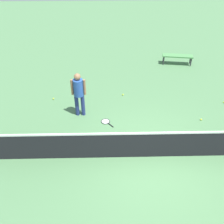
{
  "coord_description": "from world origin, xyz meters",
  "views": [
    {
      "loc": [
        1.29,
        5.37,
        5.67
      ],
      "look_at": [
        1.14,
        -1.09,
        0.9
      ],
      "focal_mm": 40.53,
      "sensor_mm": 36.0,
      "label": 1
    }
  ],
  "objects_px": {
    "tennis_ball_baseline": "(81,82)",
    "courtside_bench": "(178,56)",
    "tennis_ball_stray_left": "(195,138)",
    "tennis_racket_near_player": "(106,122)",
    "tennis_ball_by_net": "(123,95)",
    "player_near_side": "(79,91)",
    "tennis_ball_near_player": "(53,99)",
    "tennis_ball_midcourt": "(201,120)",
    "tennis_ball_stray_right": "(224,102)"
  },
  "relations": [
    {
      "from": "tennis_ball_baseline",
      "to": "courtside_bench",
      "type": "xyz_separation_m",
      "value": [
        -4.7,
        -1.79,
        0.38
      ]
    },
    {
      "from": "tennis_ball_baseline",
      "to": "tennis_ball_stray_left",
      "type": "xyz_separation_m",
      "value": [
        -4.05,
        3.78,
        0.0
      ]
    },
    {
      "from": "tennis_racket_near_player",
      "to": "tennis_ball_by_net",
      "type": "bearing_deg",
      "value": -111.94
    },
    {
      "from": "player_near_side",
      "to": "tennis_ball_baseline",
      "type": "xyz_separation_m",
      "value": [
        0.16,
        -2.37,
        -0.98
      ]
    },
    {
      "from": "tennis_ball_near_player",
      "to": "tennis_ball_midcourt",
      "type": "bearing_deg",
      "value": 164.95
    },
    {
      "from": "tennis_ball_near_player",
      "to": "courtside_bench",
      "type": "bearing_deg",
      "value": -151.42
    },
    {
      "from": "tennis_ball_midcourt",
      "to": "courtside_bench",
      "type": "relative_size",
      "value": 0.04
    },
    {
      "from": "tennis_ball_by_net",
      "to": "tennis_ball_midcourt",
      "type": "distance_m",
      "value": 3.24
    },
    {
      "from": "tennis_ball_stray_right",
      "to": "courtside_bench",
      "type": "height_order",
      "value": "courtside_bench"
    },
    {
      "from": "tennis_ball_near_player",
      "to": "tennis_ball_by_net",
      "type": "xyz_separation_m",
      "value": [
        -2.83,
        -0.24,
        0.0
      ]
    },
    {
      "from": "tennis_ball_by_net",
      "to": "tennis_ball_stray_left",
      "type": "distance_m",
      "value": 3.51
    },
    {
      "from": "tennis_ball_near_player",
      "to": "tennis_ball_stray_right",
      "type": "relative_size",
      "value": 1.0
    },
    {
      "from": "player_near_side",
      "to": "tennis_ball_stray_left",
      "type": "height_order",
      "value": "player_near_side"
    },
    {
      "from": "tennis_racket_near_player",
      "to": "courtside_bench",
      "type": "relative_size",
      "value": 0.36
    },
    {
      "from": "courtside_bench",
      "to": "tennis_ball_baseline",
      "type": "bearing_deg",
      "value": 20.88
    },
    {
      "from": "tennis_racket_near_player",
      "to": "tennis_ball_baseline",
      "type": "height_order",
      "value": "tennis_ball_baseline"
    },
    {
      "from": "tennis_ball_baseline",
      "to": "tennis_ball_stray_right",
      "type": "relative_size",
      "value": 1.0
    },
    {
      "from": "player_near_side",
      "to": "tennis_ball_near_player",
      "type": "bearing_deg",
      "value": -41.33
    },
    {
      "from": "tennis_ball_near_player",
      "to": "tennis_ball_stray_left",
      "type": "bearing_deg",
      "value": 154.2
    },
    {
      "from": "tennis_ball_stray_left",
      "to": "tennis_racket_near_player",
      "type": "bearing_deg",
      "value": -17.6
    },
    {
      "from": "tennis_ball_near_player",
      "to": "tennis_ball_stray_left",
      "type": "xyz_separation_m",
      "value": [
        -5.08,
        2.46,
        0.0
      ]
    },
    {
      "from": "tennis_ball_by_net",
      "to": "tennis_ball_stray_right",
      "type": "relative_size",
      "value": 1.0
    },
    {
      "from": "tennis_ball_midcourt",
      "to": "tennis_ball_near_player",
      "type": "bearing_deg",
      "value": -15.05
    },
    {
      "from": "player_near_side",
      "to": "tennis_ball_stray_right",
      "type": "distance_m",
      "value": 5.75
    },
    {
      "from": "tennis_ball_by_net",
      "to": "tennis_ball_midcourt",
      "type": "height_order",
      "value": "same"
    },
    {
      "from": "tennis_racket_near_player",
      "to": "tennis_ball_near_player",
      "type": "bearing_deg",
      "value": -35.54
    },
    {
      "from": "tennis_ball_stray_right",
      "to": "courtside_bench",
      "type": "xyz_separation_m",
      "value": [
        1.09,
        -3.53,
        0.38
      ]
    },
    {
      "from": "tennis_ball_by_net",
      "to": "tennis_ball_near_player",
      "type": "bearing_deg",
      "value": 4.83
    },
    {
      "from": "tennis_ball_stray_left",
      "to": "tennis_ball_stray_right",
      "type": "relative_size",
      "value": 1.0
    },
    {
      "from": "tennis_racket_near_player",
      "to": "tennis_ball_baseline",
      "type": "xyz_separation_m",
      "value": [
        1.1,
        -2.84,
        0.02
      ]
    },
    {
      "from": "tennis_racket_near_player",
      "to": "tennis_ball_stray_right",
      "type": "relative_size",
      "value": 8.46
    },
    {
      "from": "tennis_ball_stray_right",
      "to": "courtside_bench",
      "type": "bearing_deg",
      "value": -72.85
    },
    {
      "from": "tennis_ball_by_net",
      "to": "tennis_ball_stray_left",
      "type": "relative_size",
      "value": 1.0
    },
    {
      "from": "player_near_side",
      "to": "tennis_ball_baseline",
      "type": "distance_m",
      "value": 2.57
    },
    {
      "from": "tennis_ball_near_player",
      "to": "tennis_ball_by_net",
      "type": "bearing_deg",
      "value": -175.17
    },
    {
      "from": "courtside_bench",
      "to": "tennis_racket_near_player",
      "type": "bearing_deg",
      "value": 52.16
    },
    {
      "from": "tennis_ball_stray_right",
      "to": "player_near_side",
      "type": "bearing_deg",
      "value": 6.41
    },
    {
      "from": "tennis_ball_stray_left",
      "to": "courtside_bench",
      "type": "xyz_separation_m",
      "value": [
        -0.65,
        -5.58,
        0.38
      ]
    },
    {
      "from": "tennis_ball_baseline",
      "to": "tennis_ball_stray_left",
      "type": "height_order",
      "value": "same"
    },
    {
      "from": "tennis_racket_near_player",
      "to": "courtside_bench",
      "type": "height_order",
      "value": "courtside_bench"
    },
    {
      "from": "tennis_racket_near_player",
      "to": "tennis_ball_by_net",
      "type": "height_order",
      "value": "tennis_ball_by_net"
    },
    {
      "from": "tennis_ball_by_net",
      "to": "courtside_bench",
      "type": "xyz_separation_m",
      "value": [
        -2.9,
        -2.88,
        0.38
      ]
    },
    {
      "from": "tennis_racket_near_player",
      "to": "tennis_ball_by_net",
      "type": "xyz_separation_m",
      "value": [
        -0.71,
        -1.76,
        0.02
      ]
    },
    {
      "from": "tennis_racket_near_player",
      "to": "tennis_ball_by_net",
      "type": "distance_m",
      "value": 1.9
    },
    {
      "from": "player_near_side",
      "to": "courtside_bench",
      "type": "relative_size",
      "value": 1.1
    },
    {
      "from": "tennis_ball_midcourt",
      "to": "tennis_ball_stray_left",
      "type": "distance_m",
      "value": 1.08
    },
    {
      "from": "player_near_side",
      "to": "tennis_ball_midcourt",
      "type": "relative_size",
      "value": 25.76
    },
    {
      "from": "player_near_side",
      "to": "tennis_ball_stray_right",
      "type": "xyz_separation_m",
      "value": [
        -5.63,
        -0.63,
        -0.98
      ]
    },
    {
      "from": "player_near_side",
      "to": "tennis_ball_by_net",
      "type": "distance_m",
      "value": 2.31
    },
    {
      "from": "tennis_ball_stray_right",
      "to": "tennis_ball_by_net",
      "type": "bearing_deg",
      "value": -9.25
    }
  ]
}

